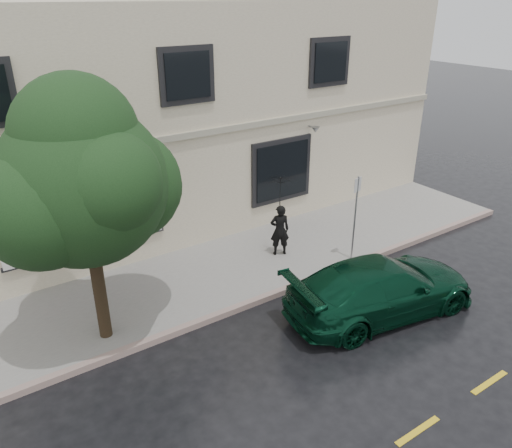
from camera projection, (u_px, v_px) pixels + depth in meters
ground at (297, 332)px, 11.62m from camera, size 90.00×90.00×0.00m
sidewalk at (225, 271)px, 14.03m from camera, size 20.00×3.50×0.15m
curb at (261, 299)px, 12.72m from camera, size 20.00×0.18×0.16m
road_marking at (418, 431)px, 8.99m from camera, size 19.00×0.12×0.01m
building at (136, 112)px, 16.90m from camera, size 20.00×8.12×7.00m
billboard at (83, 212)px, 12.82m from camera, size 4.30×0.16×2.20m
car at (382, 287)px, 12.06m from camera, size 5.13×2.86×1.42m
pedestrian at (280, 230)px, 14.47m from camera, size 0.67×0.57×1.55m
umbrella at (281, 193)px, 13.98m from camera, size 1.16×1.16×0.75m
street_tree at (83, 185)px, 9.77m from camera, size 3.33×3.33×5.29m
sign_pole at (355, 210)px, 13.90m from camera, size 0.31×0.08×2.52m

